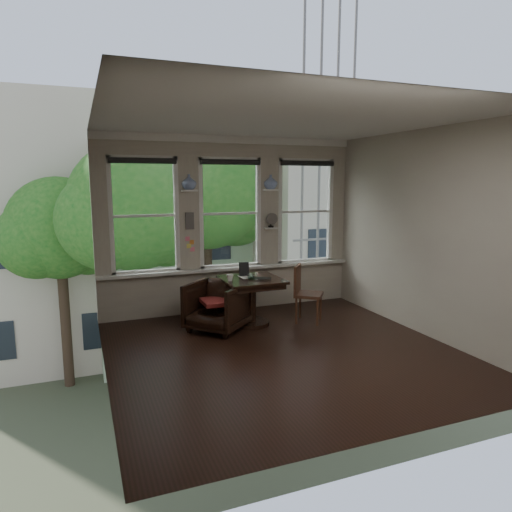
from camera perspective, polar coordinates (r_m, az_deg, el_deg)
name	(u,v)px	position (r m, az deg, el deg)	size (l,w,h in m)	color
ground	(283,352)	(6.23, 3.38, -11.86)	(4.50, 4.50, 0.00)	black
ceiling	(285,119)	(5.86, 3.67, 16.67)	(4.50, 4.50, 0.00)	silver
wall_back	(230,225)	(7.94, -3.30, 3.89)	(4.50, 4.50, 0.00)	#BEB7A2
wall_front	(398,273)	(3.95, 17.30, -2.00)	(4.50, 4.50, 0.00)	#BEB7A2
wall_left	(99,250)	(5.33, -19.03, 0.74)	(4.50, 4.50, 0.00)	#BEB7A2
wall_right	(424,233)	(7.09, 20.28, 2.68)	(4.50, 4.50, 0.00)	#BEB7A2
window_left	(144,216)	(7.61, -13.80, 4.91)	(1.10, 0.12, 1.90)	white
window_center	(230,213)	(7.93, -3.31, 5.33)	(1.10, 0.12, 1.90)	white
window_right	(305,212)	(8.49, 6.08, 5.55)	(1.10, 0.12, 1.90)	white
shelf_left	(189,191)	(7.62, -8.35, 8.10)	(0.26, 0.16, 0.03)	white
shelf_right	(271,190)	(8.07, 1.84, 8.25)	(0.26, 0.16, 0.03)	white
intercom	(189,221)	(7.68, -8.31, 4.37)	(0.14, 0.06, 0.28)	#59544F
sticky_notes	(190,242)	(7.72, -8.26, 1.78)	(0.16, 0.01, 0.24)	pink
desk_fan	(271,223)	(8.08, 1.87, 4.21)	(0.20, 0.20, 0.24)	#59544F
vase_left	(189,182)	(7.62, -8.38, 9.14)	(0.24, 0.24, 0.25)	white
vase_right	(271,182)	(8.07, 1.84, 9.24)	(0.24, 0.24, 0.25)	white
table	(252,302)	(7.22, -0.55, -5.73)	(0.90, 0.90, 0.75)	black
armchair_left	(217,306)	(6.98, -4.86, -6.28)	(0.80, 0.83, 0.75)	black
cushion_red	(217,302)	(6.96, -4.87, -5.69)	(0.45, 0.45, 0.06)	maroon
side_chair_right	(309,294)	(7.40, 6.62, -4.74)	(0.42, 0.42, 0.92)	#412517
laptop	(260,279)	(7.01, 0.44, -2.92)	(0.34, 0.22, 0.03)	black
mug	(230,278)	(6.95, -3.27, -2.72)	(0.11, 0.11, 0.10)	white
drinking_glass	(251,277)	(7.05, -0.63, -2.60)	(0.11, 0.11, 0.09)	white
tablet	(244,269)	(7.31, -1.51, -1.64)	(0.16, 0.02, 0.22)	black
papers	(247,277)	(7.24, -1.15, -2.62)	(0.22, 0.30, 0.00)	silver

